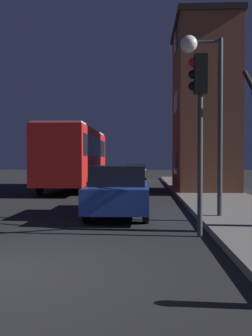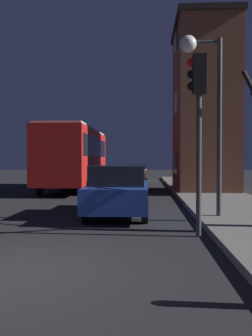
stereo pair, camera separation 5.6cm
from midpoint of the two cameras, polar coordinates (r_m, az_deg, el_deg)
name	(u,v)px [view 2 (the right image)]	position (r m, az deg, el deg)	size (l,w,h in m)	color
ground_plane	(5,272)	(6.41, -17.72, -14.86)	(120.00, 120.00, 0.00)	black
brick_building	(204,106)	(21.36, 11.83, 9.19)	(3.28, 5.57, 9.10)	brown
streetlamp	(203,81)	(11.22, 11.73, 12.83)	(1.21, 0.49, 5.18)	#38383A
traffic_light	(198,106)	(8.83, 11.04, 9.24)	(0.43, 0.24, 4.18)	#38383A
bus	(75,154)	(22.14, -7.72, 2.17)	(2.54, 10.03, 3.57)	red
car_near_lane	(119,190)	(11.97, -0.95, -3.35)	(1.83, 4.75, 1.59)	navy
car_mid_lane	(131,176)	(22.56, 0.83, -1.29)	(1.72, 4.71, 1.46)	#B21E19
car_far_lane	(136,172)	(31.87, 1.61, -0.58)	(1.80, 4.11, 1.40)	beige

